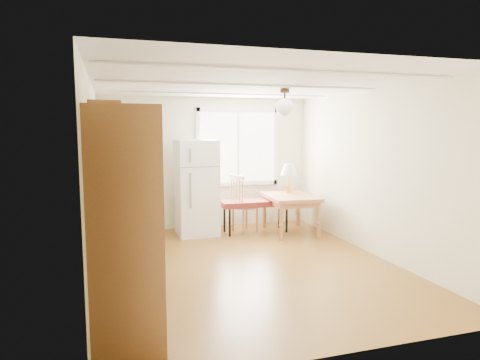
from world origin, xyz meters
name	(u,v)px	position (x,y,z in m)	size (l,w,h in m)	color
room_shell	(248,177)	(0.00, 0.00, 1.25)	(4.60, 5.60, 2.62)	brown
kitchen_run	(120,224)	(-1.72, -0.63, 0.84)	(0.65, 3.40, 2.20)	brown
window_unit	(238,147)	(0.60, 2.47, 1.55)	(1.64, 0.05, 1.51)	white
pendant_light	(285,106)	(0.70, 0.40, 2.24)	(0.26, 0.26, 0.40)	black
refrigerator	(196,188)	(-0.33, 1.98, 0.85)	(0.72, 0.74, 1.71)	white
bench	(256,204)	(0.74, 1.81, 0.54)	(1.31, 0.49, 0.60)	maroon
dining_table	(290,201)	(1.34, 1.60, 0.59)	(0.89, 1.16, 0.70)	#9E613D
chair	(241,200)	(0.47, 1.87, 0.61)	(0.51, 0.51, 1.06)	#9E613D
table_lamp	(289,172)	(1.42, 1.86, 1.10)	(0.32, 0.32, 0.55)	gold
coffee_maker	(120,216)	(-1.72, -1.13, 1.04)	(0.24, 0.29, 0.38)	black
kettle	(111,212)	(-1.81, -0.63, 0.99)	(0.11, 0.11, 0.22)	red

